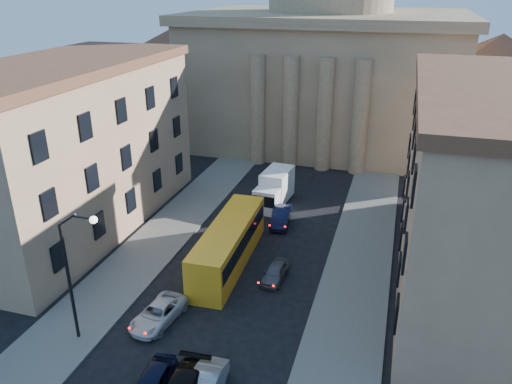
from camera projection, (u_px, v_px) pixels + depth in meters
sidewalk_left at (142, 257)px, 40.44m from camera, size 5.00×60.00×0.15m
sidewalk_right at (353, 291)px, 35.99m from camera, size 5.00×60.00×0.15m
church at (327, 52)px, 66.66m from camera, size 68.02×28.76×36.60m
building_left at (69, 147)px, 43.32m from camera, size 11.60×26.60×14.70m
building_right at (492, 190)px, 34.42m from camera, size 11.60×26.60×14.70m
street_lamp at (74, 267)px, 29.18m from camera, size 2.62×0.44×8.83m
car_left_near at (152, 384)px, 26.80m from camera, size 2.08×4.43×1.47m
car_left_mid at (158, 314)px, 32.62m from camera, size 2.70×4.85×1.28m
car_right_far at (275, 272)px, 37.32m from camera, size 1.67×3.68×1.23m
car_right_distant at (281, 216)px, 45.84m from camera, size 2.05×4.63×1.48m
city_bus at (229, 243)px, 38.95m from camera, size 3.16×12.07×3.38m
box_truck at (274, 189)px, 49.63m from camera, size 2.87×6.20×3.31m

